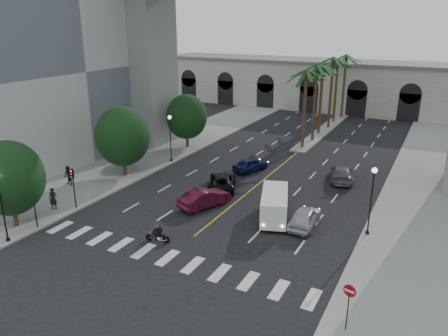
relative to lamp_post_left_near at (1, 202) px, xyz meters
The scene contains 30 objects.
ground 12.86m from the lamp_post_left_near, 23.68° to the left, with size 140.00×140.00×0.00m, color black.
sidewalk_left 20.56m from the lamp_post_left_near, 100.20° to the left, with size 8.00×100.00×0.15m, color gray.
sidewalk_right 33.27m from the lamp_post_left_near, 37.15° to the left, with size 8.00×100.00×0.15m, color gray.
median 44.59m from the lamp_post_left_near, 75.15° to the left, with size 2.00×24.00×0.20m, color gray.
building_left 24.14m from the lamp_post_left_near, 132.54° to the left, with size 16.50×32.50×20.60m.
pier_building 61.08m from the lamp_post_left_near, 79.24° to the left, with size 71.00×10.50×8.50m.
palm_a 35.40m from the lamp_post_left_near, 70.94° to the left, with size 3.20×3.20×10.30m.
palm_b 39.23m from the lamp_post_left_near, 72.73° to the left, with size 3.20×3.20×10.60m.
palm_c 42.88m from the lamp_post_left_near, 74.72° to the left, with size 3.20×3.20×10.10m.
palm_d 46.90m from the lamp_post_left_near, 75.60° to the left, with size 3.20×3.20×10.90m.
palm_e 50.64m from the lamp_post_left_near, 77.01° to the left, with size 3.20×3.20×10.40m.
palm_f 54.61m from the lamp_post_left_near, 77.65° to the left, with size 3.20×3.20×10.70m.
street_tree_near 2.68m from the lamp_post_left_near, 128.66° to the left, with size 5.20×5.20×6.89m.
street_tree_mid 15.12m from the lamp_post_left_near, 96.09° to the left, with size 5.44×5.44×7.21m.
street_tree_far 27.06m from the lamp_post_left_near, 93.39° to the left, with size 5.04×5.04×6.68m.
lamp_post_left_near is the anchor object (origin of this frame).
lamp_post_left_far 21.00m from the lamp_post_left_near, 90.00° to the left, with size 0.40×0.40×5.35m.
lamp_post_right 26.25m from the lamp_post_left_near, 29.69° to the left, with size 0.40×0.40×5.35m.
traffic_signal_near 2.60m from the lamp_post_left_near, 87.71° to the left, with size 0.25×0.18×3.65m.
traffic_signal_far 6.54m from the lamp_post_left_near, 89.12° to the left, with size 0.25×0.18×3.65m.
motorcycle_rider 11.14m from the lamp_post_left_near, 27.76° to the left, with size 1.84×0.56×1.34m.
car_a 22.11m from the lamp_post_left_near, 34.28° to the left, with size 1.80×4.47×1.52m, color #BABAC0.
car_b 15.52m from the lamp_post_left_near, 52.02° to the left, with size 1.67×4.78×1.58m, color #4F0F24.
car_c 18.84m from the lamp_post_left_near, 61.95° to the left, with size 2.41×5.23×1.45m, color black.
car_d 30.23m from the lamp_post_left_near, 52.51° to the left, with size 2.11×5.19×1.51m, color slate.
car_e 24.27m from the lamp_post_left_near, 67.85° to the left, with size 1.70×4.22×1.44m, color #101B4E.
cargo_van 20.04m from the lamp_post_left_near, 38.45° to the left, with size 3.64×5.75×2.30m.
pedestrian_a 6.10m from the lamp_post_left_near, 104.34° to the left, with size 0.68×0.45×1.87m, color black.
pedestrian_b 11.38m from the lamp_post_left_near, 113.82° to the left, with size 0.92×0.71×1.89m, color black.
do_not_enter_sign 23.82m from the lamp_post_left_near, ahead, with size 0.68×0.19×2.80m.
Camera 1 is at (15.28, -22.76, 15.29)m, focal length 35.00 mm.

